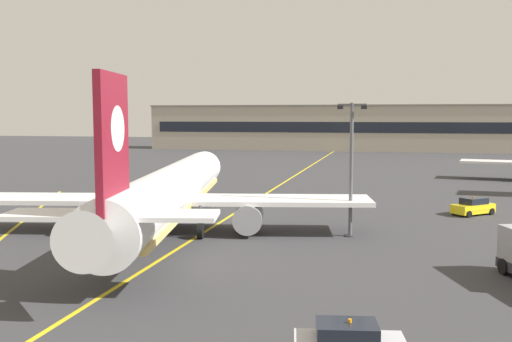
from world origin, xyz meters
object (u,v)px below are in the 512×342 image
Objects in this scene: airliner_foreground at (171,192)px; service_car_second at (473,207)px; safety_cone_by_nose_gear at (243,200)px; apron_lamp_post at (351,167)px.

service_car_second is at bearing 30.04° from airliner_foreground.
safety_cone_by_nose_gear is (1.78, 17.01, -3.11)m from airliner_foreground.
apron_lamp_post is 2.40× the size of service_car_second.
safety_cone_by_nose_gear is at bearing 84.03° from airliner_foreground.
safety_cone_by_nose_gear is (-23.21, 2.56, -0.51)m from service_car_second.
safety_cone_by_nose_gear is at bearing 129.44° from apron_lamp_post.
service_car_second is (10.92, 12.39, -4.73)m from apron_lamp_post.
airliner_foreground is 75.13× the size of safety_cone_by_nose_gear.
apron_lamp_post reaches higher than service_car_second.
apron_lamp_post is at bearing -50.56° from safety_cone_by_nose_gear.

